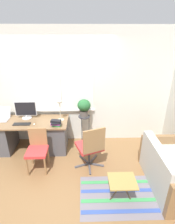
{
  "coord_description": "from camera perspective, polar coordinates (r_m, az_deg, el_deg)",
  "views": [
    {
      "loc": [
        0.57,
        -3.15,
        2.51
      ],
      "look_at": [
        0.66,
        0.18,
        1.02
      ],
      "focal_mm": 28.0,
      "sensor_mm": 36.0,
      "label": 1
    }
  ],
  "objects": [
    {
      "name": "office_chair_swivel",
      "position": [
        3.48,
        1.05,
        -11.12
      ],
      "size": [
        0.62,
        0.61,
        0.97
      ],
      "rotation": [
        0.0,
        0.0,
        3.5
      ],
      "color": "#47474C",
      "rests_on": "ground_plane"
    },
    {
      "name": "wall_back_with_window",
      "position": [
        4.15,
        -9.4,
        7.53
      ],
      "size": [
        9.0,
        0.12,
        2.7
      ],
      "color": "silver",
      "rests_on": "ground_plane"
    },
    {
      "name": "keyboard",
      "position": [
        4.03,
        -20.66,
        -3.7
      ],
      "size": [
        0.37,
        0.12,
        0.02
      ],
      "color": "black",
      "rests_on": "desk"
    },
    {
      "name": "desk",
      "position": [
        4.28,
        -17.98,
        -7.04
      ],
      "size": [
        1.72,
        0.72,
        0.73
      ],
      "color": "brown",
      "rests_on": "ground_plane"
    },
    {
      "name": "desk_lamp",
      "position": [
        3.88,
        -9.0,
        1.83
      ],
      "size": [
        0.15,
        0.15,
        0.48
      ],
      "color": "#BCB299",
      "rests_on": "desk"
    },
    {
      "name": "couch_loveseat",
      "position": [
        3.59,
        25.82,
        -17.16
      ],
      "size": [
        0.82,
        1.36,
        0.78
      ],
      "rotation": [
        0.0,
        0.0,
        1.57
      ],
      "color": "beige",
      "rests_on": "ground_plane"
    },
    {
      "name": "ground_plane",
      "position": [
        4.06,
        -9.57,
        -14.48
      ],
      "size": [
        14.0,
        14.0,
        0.0
      ],
      "primitive_type": "plane",
      "color": "brown"
    },
    {
      "name": "folding_stool",
      "position": [
        3.01,
        11.26,
        -21.56
      ],
      "size": [
        0.43,
        0.37,
        0.42
      ],
      "color": "olive",
      "rests_on": "ground_plane"
    },
    {
      "name": "potted_plant",
      "position": [
        4.01,
        -1.14,
        1.75
      ],
      "size": [
        0.3,
        0.3,
        0.41
      ],
      "color": "#514C47",
      "rests_on": "plant_stand"
    },
    {
      "name": "book_stack",
      "position": [
        3.74,
        -10.22,
        -3.54
      ],
      "size": [
        0.23,
        0.18,
        0.14
      ],
      "color": "green",
      "rests_on": "desk"
    },
    {
      "name": "floor_rug_striped",
      "position": [
        3.35,
        12.07,
        -25.07
      ],
      "size": [
        1.52,
        0.88,
        0.01
      ],
      "color": "slate",
      "rests_on": "ground_plane"
    },
    {
      "name": "mouse",
      "position": [
        3.92,
        -17.01,
        -3.84
      ],
      "size": [
        0.03,
        0.06,
        0.03
      ],
      "color": "silver",
      "rests_on": "desk"
    },
    {
      "name": "monitor",
      "position": [
        4.22,
        -19.49,
        0.56
      ],
      "size": [
        0.48,
        0.22,
        0.4
      ],
      "color": "silver",
      "rests_on": "desk"
    },
    {
      "name": "laptop",
      "position": [
        4.44,
        -25.91,
        -1.43
      ],
      "size": [
        0.28,
        0.36,
        0.24
      ],
      "color": "#B7B7BC",
      "rests_on": "desk"
    },
    {
      "name": "desk_chair_wooden",
      "position": [
        3.64,
        -16.05,
        -11.41
      ],
      "size": [
        0.4,
        0.41,
        0.83
      ],
      "rotation": [
        0.0,
        0.0,
        0.01
      ],
      "color": "olive",
      "rests_on": "ground_plane"
    },
    {
      "name": "plant_stand",
      "position": [
        4.15,
        -1.1,
        -2.49
      ],
      "size": [
        0.27,
        0.27,
        0.75
      ],
      "color": "#333338",
      "rests_on": "ground_plane"
    }
  ]
}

